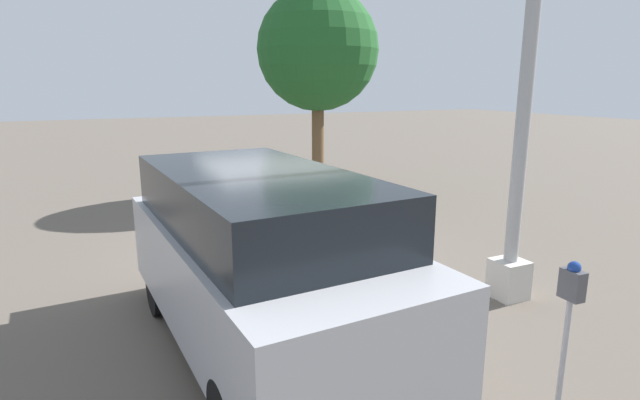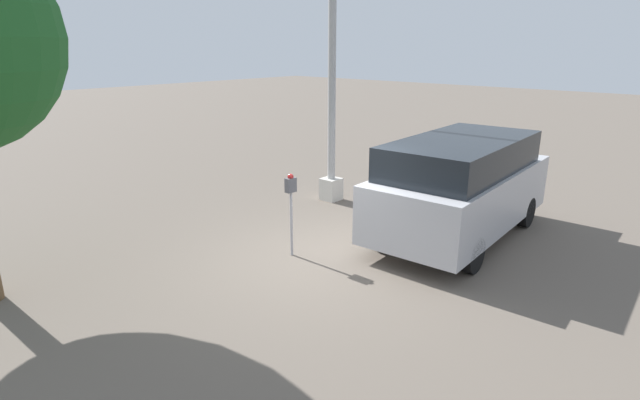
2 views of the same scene
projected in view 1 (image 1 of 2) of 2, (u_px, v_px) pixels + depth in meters
The scene contains 6 objects.
ground_plane at pixel (281, 255), 8.83m from camera, with size 80.00×80.00×0.00m, color #60564C.
parking_meter_near at pixel (306, 188), 8.86m from camera, with size 0.21×0.12×1.56m.
parking_meter_far at pixel (570, 306), 4.23m from camera, with size 0.21×0.12×1.51m.
lamp_post at pixel (524, 110), 6.49m from camera, with size 0.44×0.44×6.89m.
parked_van at pixel (260, 255), 5.55m from camera, with size 4.79×2.25×2.03m.
street_tree at pixel (318, 50), 12.95m from camera, with size 3.16×3.16×5.41m.
Camera 1 is at (7.88, -2.96, 2.95)m, focal length 28.00 mm.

